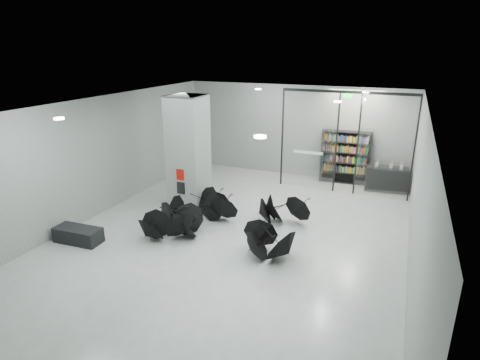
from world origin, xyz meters
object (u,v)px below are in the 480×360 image
at_px(bookshelf, 345,157).
at_px(shop_counter, 386,179).
at_px(bench, 78,235).
at_px(umbrella_cluster, 222,222).
at_px(column, 188,152).

relative_size(bookshelf, shop_counter, 1.37).
height_order(bench, umbrella_cluster, umbrella_cluster).
xyz_separation_m(shop_counter, umbrella_cluster, (-4.53, -5.92, -0.20)).
bearing_deg(column, umbrella_cluster, -37.59).
bearing_deg(bookshelf, column, -139.49).
bearing_deg(bench, shop_counter, 41.91).
distance_m(bench, shop_counter, 11.62).
relative_size(bookshelf, umbrella_cluster, 0.41).
xyz_separation_m(bench, bookshelf, (6.43, 8.64, 0.89)).
bearing_deg(bench, column, 64.08).
xyz_separation_m(bookshelf, shop_counter, (1.74, -0.39, -0.63)).
height_order(bench, shop_counter, shop_counter).
bearing_deg(umbrella_cluster, bench, -147.35).
xyz_separation_m(column, bench, (-1.62, -3.89, -1.77)).
relative_size(bench, shop_counter, 0.87).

